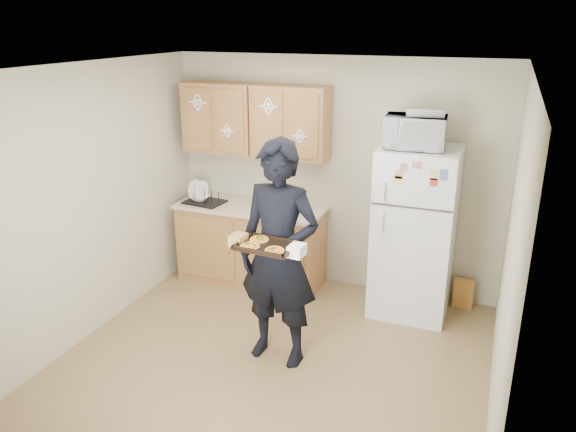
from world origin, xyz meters
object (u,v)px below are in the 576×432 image
at_px(refrigerator, 414,232).
at_px(person, 279,255).
at_px(baking_tray, 267,246).
at_px(dish_rack, 204,196).
at_px(microwave, 415,132).

height_order(refrigerator, person, person).
distance_m(baking_tray, dish_rack, 2.10).
relative_size(microwave, dish_rack, 1.31).
bearing_deg(baking_tray, microwave, 65.15).
xyz_separation_m(refrigerator, dish_rack, (-2.32, -0.04, 0.13)).
bearing_deg(microwave, refrigerator, 36.18).
bearing_deg(person, refrigerator, 58.20).
distance_m(refrigerator, microwave, 1.01).
height_order(person, dish_rack, person).
xyz_separation_m(baking_tray, dish_rack, (-1.42, 1.53, -0.19)).
bearing_deg(person, dish_rack, 142.61).
bearing_deg(baking_tray, dish_rack, 136.83).
height_order(refrigerator, baking_tray, refrigerator).
bearing_deg(refrigerator, dish_rack, -178.89).
relative_size(refrigerator, microwave, 3.07).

